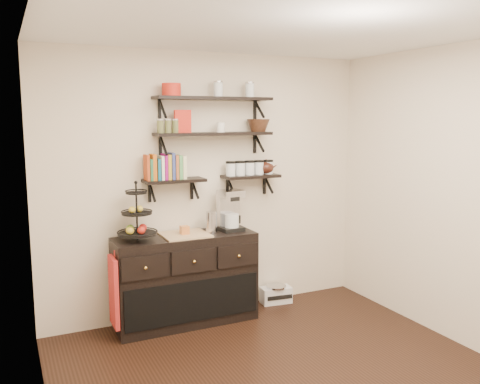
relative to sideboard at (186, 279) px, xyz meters
name	(u,v)px	position (x,y,z in m)	size (l,w,h in m)	color
ceiling	(302,23)	(0.36, -1.51, 2.25)	(3.50, 3.50, 0.02)	white
back_wall	(209,185)	(0.36, 0.24, 0.90)	(3.50, 0.02, 2.70)	beige
left_wall	(43,238)	(-1.39, -1.51, 0.90)	(0.02, 3.50, 2.70)	beige
right_wall	(469,198)	(2.11, -1.51, 0.90)	(0.02, 3.50, 2.70)	beige
shelf_top	(213,99)	(0.36, 0.10, 1.78)	(1.20, 0.27, 0.23)	black
shelf_mid	(214,134)	(0.36, 0.10, 1.43)	(1.20, 0.27, 0.23)	black
shelf_low_left	(174,181)	(-0.06, 0.12, 0.98)	(0.60, 0.25, 0.23)	black
shelf_low_right	(251,177)	(0.78, 0.12, 0.98)	(0.60, 0.25, 0.23)	black
cookbooks	(167,168)	(-0.13, 0.12, 1.11)	(0.40, 0.15, 0.26)	#A93E18
glass_canisters	(250,169)	(0.77, 0.12, 1.06)	(0.54, 0.10, 0.13)	silver
sideboard	(186,279)	(0.00, 0.00, 0.00)	(1.40, 0.50, 0.92)	black
fruit_stand	(137,221)	(-0.47, 0.00, 0.63)	(0.37, 0.37, 0.54)	black
candle	(185,230)	(0.00, 0.00, 0.50)	(0.08, 0.08, 0.08)	#BA652B
coffee_maker	(230,211)	(0.50, 0.03, 0.65)	(0.25, 0.24, 0.42)	black
thermal_carafe	(212,222)	(0.27, -0.02, 0.56)	(0.11, 0.11, 0.22)	silver
apron	(114,292)	(-0.73, -0.10, 0.01)	(0.04, 0.28, 0.65)	#AB1229
radio	(276,294)	(1.09, 0.10, -0.35)	(0.35, 0.25, 0.20)	silver
recipe_box	(183,121)	(0.03, 0.10, 1.56)	(0.16, 0.06, 0.22)	red
walnut_bowl	(258,125)	(0.86, 0.10, 1.51)	(0.24, 0.24, 0.13)	black
ramekins	(220,127)	(0.43, 0.10, 1.50)	(0.09, 0.09, 0.10)	white
teapot	(266,167)	(0.96, 0.12, 1.08)	(0.21, 0.16, 0.16)	black
red_pot	(171,90)	(-0.08, 0.10, 1.86)	(0.18, 0.18, 0.12)	red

